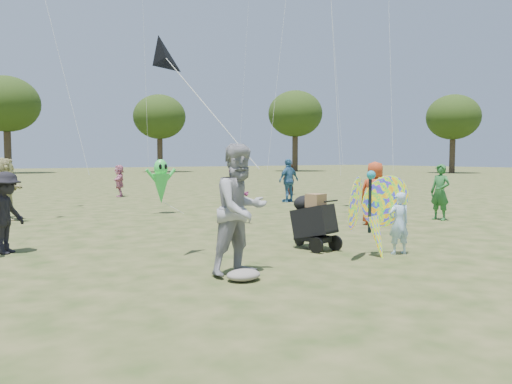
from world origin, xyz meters
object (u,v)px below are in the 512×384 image
at_px(crowd_a, 375,193).
at_px(crowd_j, 119,181).
at_px(adult_man, 241,210).
at_px(alien_kite, 161,183).
at_px(crowd_c, 289,180).
at_px(crowd_d, 5,189).
at_px(child_girl, 399,223).
at_px(crowd_f, 440,192).
at_px(butterfly_kite, 373,213).
at_px(jogging_stroller, 312,218).
at_px(crowd_e, 236,196).
at_px(crowd_h, 290,179).
at_px(crowd_b, 6,213).

bearing_deg(crowd_a, crowd_j, -14.99).
bearing_deg(adult_man, alien_kite, 66.92).
height_order(crowd_c, crowd_j, crowd_c).
bearing_deg(alien_kite, crowd_a, -57.12).
xyz_separation_m(crowd_d, alien_kite, (4.36, -0.90, 0.07)).
bearing_deg(crowd_j, child_girl, 19.67).
xyz_separation_m(crowd_f, butterfly_kite, (-5.54, -2.65, -0.01)).
xyz_separation_m(adult_man, jogging_stroller, (2.29, 1.04, -0.39)).
bearing_deg(crowd_f, crowd_e, -118.21).
relative_size(crowd_d, crowd_h, 1.18).
bearing_deg(crowd_f, crowd_h, 163.81).
height_order(jogging_stroller, butterfly_kite, butterfly_kite).
xyz_separation_m(child_girl, alien_kite, (-1.03, 8.70, 0.39)).
distance_m(crowd_b, jogging_stroller, 5.78).
xyz_separation_m(crowd_e, alien_kite, (-0.68, 3.46, 0.21)).
xyz_separation_m(crowd_f, crowd_h, (2.33, 10.07, -0.04)).
distance_m(crowd_f, crowd_h, 10.33).
bearing_deg(crowd_e, crowd_a, 7.30).
bearing_deg(crowd_h, crowd_e, 40.48).
height_order(crowd_h, alien_kite, alien_kite).
distance_m(crowd_e, crowd_j, 10.98).
relative_size(crowd_h, butterfly_kite, 0.86).
relative_size(crowd_e, butterfly_kite, 0.86).
relative_size(crowd_a, crowd_d, 0.94).
height_order(crowd_a, crowd_e, crowd_a).
height_order(child_girl, crowd_e, crowd_e).
relative_size(crowd_b, crowd_h, 1.01).
xyz_separation_m(child_girl, crowd_j, (0.08, 16.22, 0.15)).
xyz_separation_m(jogging_stroller, butterfly_kite, (0.41, -1.19, 0.17)).
bearing_deg(crowd_e, crowd_c, 84.47).
bearing_deg(crowd_b, jogging_stroller, -80.76).
height_order(crowd_f, jogging_stroller, crowd_f).
height_order(crowd_j, butterfly_kite, butterfly_kite).
height_order(adult_man, jogging_stroller, adult_man).
bearing_deg(crowd_j, crowd_d, -19.65).
bearing_deg(crowd_c, butterfly_kite, 52.69).
xyz_separation_m(adult_man, crowd_h, (10.58, 12.56, -0.24)).
distance_m(crowd_d, alien_kite, 4.45).
distance_m(crowd_j, butterfly_kite, 16.13).
relative_size(crowd_d, butterfly_kite, 1.02).
bearing_deg(butterfly_kite, alien_kite, 93.05).
bearing_deg(crowd_f, jogging_stroller, -79.40).
distance_m(crowd_b, crowd_h, 15.95).
bearing_deg(adult_man, crowd_d, 94.53).
distance_m(crowd_f, alien_kite, 8.45).
distance_m(crowd_d, crowd_h, 13.09).
distance_m(adult_man, butterfly_kite, 2.72).
bearing_deg(butterfly_kite, crowd_h, 58.24).
xyz_separation_m(crowd_f, crowd_j, (-4.88, 13.46, -0.07)).
distance_m(crowd_f, crowd_j, 14.32).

